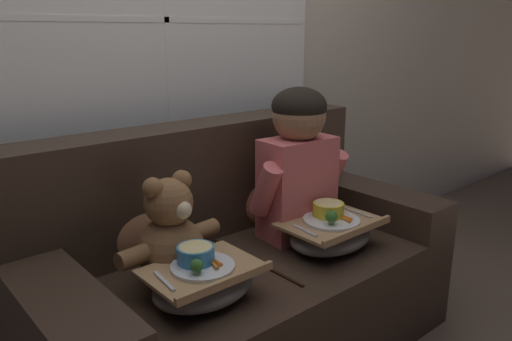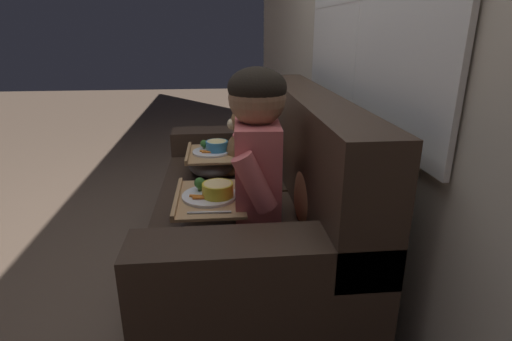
% 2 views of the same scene
% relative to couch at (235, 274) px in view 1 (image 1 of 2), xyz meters
% --- Properties ---
extents(wall_back_with_window, '(8.00, 0.08, 2.60)m').
position_rel_couch_xyz_m(wall_back_with_window, '(0.00, 0.50, 0.97)').
color(wall_back_with_window, beige).
rests_on(wall_back_with_window, ground_plane).
extents(couch, '(1.72, 0.88, 0.94)m').
position_rel_couch_xyz_m(couch, '(0.00, 0.00, 0.00)').
color(couch, '#38281E').
rests_on(couch, ground_plane).
extents(throw_pillow_behind_child, '(0.35, 0.17, 0.36)m').
position_rel_couch_xyz_m(throw_pillow_behind_child, '(0.32, 0.19, 0.27)').
color(throw_pillow_behind_child, '#B2754C').
rests_on(throw_pillow_behind_child, couch).
extents(throw_pillow_behind_teddy, '(0.32, 0.16, 0.34)m').
position_rel_couch_xyz_m(throw_pillow_behind_teddy, '(-0.32, 0.19, 0.27)').
color(throw_pillow_behind_teddy, '#B2754C').
rests_on(throw_pillow_behind_teddy, couch).
extents(child_figure, '(0.47, 0.23, 0.66)m').
position_rel_couch_xyz_m(child_figure, '(0.32, -0.04, 0.46)').
color(child_figure, '#DB6666').
rests_on(child_figure, couch).
extents(teddy_bear, '(0.44, 0.31, 0.40)m').
position_rel_couch_xyz_m(teddy_bear, '(-0.32, -0.05, 0.27)').
color(teddy_bear, brown).
rests_on(teddy_bear, couch).
extents(lap_tray_child, '(0.41, 0.29, 0.19)m').
position_rel_couch_xyz_m(lap_tray_child, '(0.32, -0.24, 0.18)').
color(lap_tray_child, slate).
rests_on(lap_tray_child, child_figure).
extents(lap_tray_teddy, '(0.38, 0.28, 0.19)m').
position_rel_couch_xyz_m(lap_tray_teddy, '(-0.32, -0.24, 0.18)').
color(lap_tray_teddy, slate).
rests_on(lap_tray_teddy, teddy_bear).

